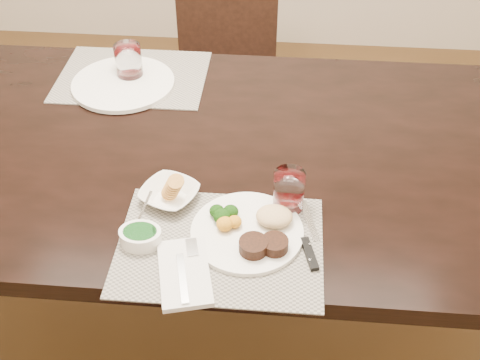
# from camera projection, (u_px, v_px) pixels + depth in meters

# --- Properties ---
(ground_plane) EXTENTS (4.50, 4.50, 0.00)m
(ground_plane) POSITION_uv_depth(u_px,v_px,m) (200.00, 313.00, 2.12)
(ground_plane) COLOR #452E16
(ground_plane) RESTS_ON ground
(dining_table) EXTENTS (2.00, 1.00, 0.75)m
(dining_table) POSITION_uv_depth(u_px,v_px,m) (189.00, 169.00, 1.68)
(dining_table) COLOR black
(dining_table) RESTS_ON ground
(chair_far) EXTENTS (0.42, 0.42, 0.90)m
(chair_far) POSITION_uv_depth(u_px,v_px,m) (225.00, 55.00, 2.49)
(chair_far) COLOR black
(chair_far) RESTS_ON ground
(placemat_near) EXTENTS (0.46, 0.34, 0.00)m
(placemat_near) POSITION_uv_depth(u_px,v_px,m) (220.00, 246.00, 1.35)
(placemat_near) COLOR gray
(placemat_near) RESTS_ON dining_table
(placemat_far) EXTENTS (0.46, 0.34, 0.00)m
(placemat_far) POSITION_uv_depth(u_px,v_px,m) (133.00, 76.00, 1.89)
(placemat_far) COLOR gray
(placemat_far) RESTS_ON dining_table
(dinner_plate) EXTENTS (0.26, 0.26, 0.05)m
(dinner_plate) POSITION_uv_depth(u_px,v_px,m) (252.00, 230.00, 1.36)
(dinner_plate) COLOR white
(dinner_plate) RESTS_ON placemat_near
(napkin_fork) EXTENTS (0.15, 0.21, 0.02)m
(napkin_fork) POSITION_uv_depth(u_px,v_px,m) (185.00, 273.00, 1.28)
(napkin_fork) COLOR silver
(napkin_fork) RESTS_ON placemat_near
(steak_knife) EXTENTS (0.05, 0.22, 0.01)m
(steak_knife) POSITION_uv_depth(u_px,v_px,m) (309.00, 245.00, 1.34)
(steak_knife) COLOR white
(steak_knife) RESTS_ON placemat_near
(cracker_bowl) EXTENTS (0.17, 0.17, 0.06)m
(cracker_bowl) POSITION_uv_depth(u_px,v_px,m) (170.00, 194.00, 1.45)
(cracker_bowl) COLOR white
(cracker_bowl) RESTS_ON placemat_near
(sauce_ramekin) EXTENTS (0.10, 0.14, 0.08)m
(sauce_ramekin) POSITION_uv_depth(u_px,v_px,m) (141.00, 236.00, 1.34)
(sauce_ramekin) COLOR white
(sauce_ramekin) RESTS_ON placemat_near
(wine_glass_near) EXTENTS (0.07, 0.07, 0.10)m
(wine_glass_near) POSITION_uv_depth(u_px,v_px,m) (289.00, 192.00, 1.41)
(wine_glass_near) COLOR silver
(wine_glass_near) RESTS_ON placemat_near
(far_plate) EXTENTS (0.31, 0.31, 0.01)m
(far_plate) POSITION_uv_depth(u_px,v_px,m) (123.00, 83.00, 1.84)
(far_plate) COLOR white
(far_plate) RESTS_ON placemat_far
(wine_glass_far) EXTENTS (0.08, 0.08, 0.11)m
(wine_glass_far) POSITION_uv_depth(u_px,v_px,m) (129.00, 64.00, 1.85)
(wine_glass_far) COLOR silver
(wine_glass_far) RESTS_ON placemat_far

